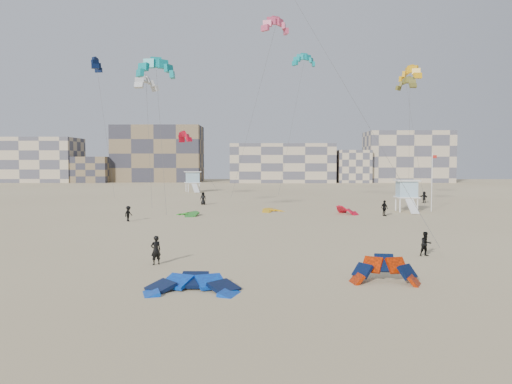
{
  "coord_description": "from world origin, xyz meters",
  "views": [
    {
      "loc": [
        3.98,
        -27.69,
        6.27
      ],
      "look_at": [
        3.51,
        6.0,
        4.26
      ],
      "focal_mm": 35.0,
      "sensor_mm": 36.0,
      "label": 1
    }
  ],
  "objects_px": {
    "kitesurfer_main": "(156,250)",
    "kite_ground_orange": "(385,283)",
    "kite_ground_blue": "(192,292)",
    "lifeguard_tower_near": "(407,196)"
  },
  "relations": [
    {
      "from": "kite_ground_blue",
      "to": "kitesurfer_main",
      "type": "distance_m",
      "value": 7.19
    },
    {
      "from": "kite_ground_blue",
      "to": "kite_ground_orange",
      "type": "height_order",
      "value": "kite_ground_orange"
    },
    {
      "from": "kite_ground_blue",
      "to": "lifeguard_tower_near",
      "type": "bearing_deg",
      "value": 61.72
    },
    {
      "from": "kite_ground_blue",
      "to": "kitesurfer_main",
      "type": "bearing_deg",
      "value": 116.25
    },
    {
      "from": "kitesurfer_main",
      "to": "kite_ground_orange",
      "type": "bearing_deg",
      "value": 124.71
    },
    {
      "from": "kite_ground_orange",
      "to": "lifeguard_tower_near",
      "type": "xyz_separation_m",
      "value": [
        11.97,
        37.88,
        2.0
      ]
    },
    {
      "from": "kitesurfer_main",
      "to": "lifeguard_tower_near",
      "type": "relative_size",
      "value": 0.32
    },
    {
      "from": "kite_ground_blue",
      "to": "kitesurfer_main",
      "type": "xyz_separation_m",
      "value": [
        -3.11,
        6.42,
        0.89
      ]
    },
    {
      "from": "kite_ground_orange",
      "to": "kitesurfer_main",
      "type": "xyz_separation_m",
      "value": [
        -12.92,
        4.49,
        0.89
      ]
    },
    {
      "from": "kite_ground_orange",
      "to": "kite_ground_blue",
      "type": "bearing_deg",
      "value": -161.14
    }
  ]
}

